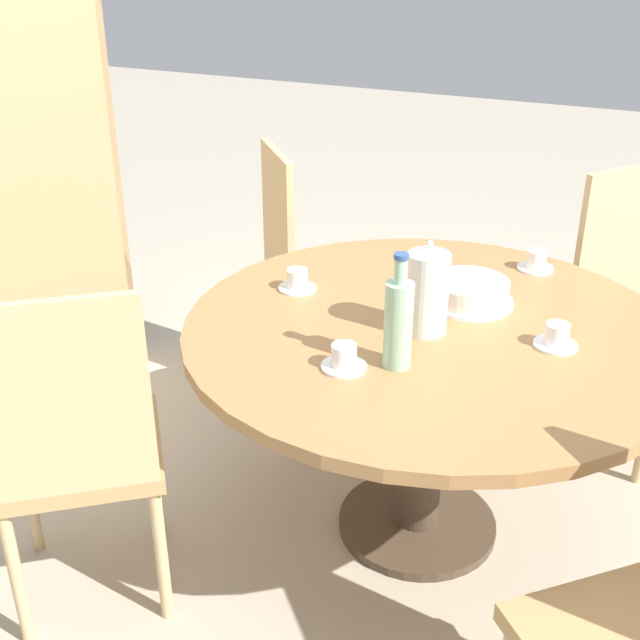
% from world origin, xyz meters
% --- Properties ---
extents(ground_plane, '(14.00, 14.00, 0.00)m').
position_xyz_m(ground_plane, '(0.00, 0.00, 0.00)').
color(ground_plane, '#B2A893').
extents(dining_table, '(1.36, 1.36, 0.71)m').
position_xyz_m(dining_table, '(0.00, 0.00, 0.59)').
color(dining_table, '#473828').
rests_on(dining_table, ground_plane).
extents(chair_b, '(0.58, 0.58, 0.97)m').
position_xyz_m(chair_b, '(0.83, -0.49, 0.51)').
color(chair_b, tan).
rests_on(chair_b, ground_plane).
extents(chair_c, '(0.59, 0.59, 0.97)m').
position_xyz_m(chair_c, '(0.66, 0.70, 0.51)').
color(chair_c, tan).
rests_on(chair_c, ground_plane).
extents(chair_d, '(0.59, 0.59, 0.97)m').
position_xyz_m(chair_d, '(-0.67, 0.70, 0.51)').
color(chair_d, tan).
rests_on(chair_d, ground_plane).
extents(bookshelf, '(0.95, 0.28, 1.76)m').
position_xyz_m(bookshelf, '(0.13, 1.67, 0.88)').
color(bookshelf, tan).
rests_on(bookshelf, ground_plane).
extents(coffee_pot, '(0.11, 0.11, 0.26)m').
position_xyz_m(coffee_pot, '(-0.04, 0.00, 0.83)').
color(coffee_pot, white).
rests_on(coffee_pot, dining_table).
extents(water_bottle, '(0.07, 0.07, 0.30)m').
position_xyz_m(water_bottle, '(-0.26, -0.00, 0.83)').
color(water_bottle, '#99C6A3').
rests_on(water_bottle, dining_table).
extents(cake_main, '(0.26, 0.26, 0.07)m').
position_xyz_m(cake_main, '(0.18, -0.05, 0.74)').
color(cake_main, white).
rests_on(cake_main, dining_table).
extents(cup_a, '(0.11, 0.11, 0.06)m').
position_xyz_m(cup_a, '(0.02, -0.34, 0.73)').
color(cup_a, white).
rests_on(cup_a, dining_table).
extents(cup_b, '(0.11, 0.11, 0.06)m').
position_xyz_m(cup_b, '(0.05, 0.44, 0.73)').
color(cup_b, white).
rests_on(cup_b, dining_table).
extents(cup_c, '(0.11, 0.11, 0.06)m').
position_xyz_m(cup_c, '(0.52, -0.17, 0.73)').
color(cup_c, white).
rests_on(cup_c, dining_table).
extents(cup_d, '(0.11, 0.11, 0.06)m').
position_xyz_m(cup_d, '(-0.33, 0.11, 0.73)').
color(cup_d, white).
rests_on(cup_d, dining_table).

